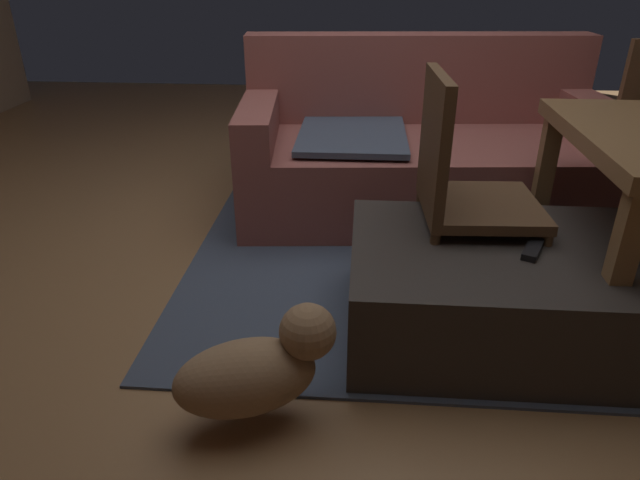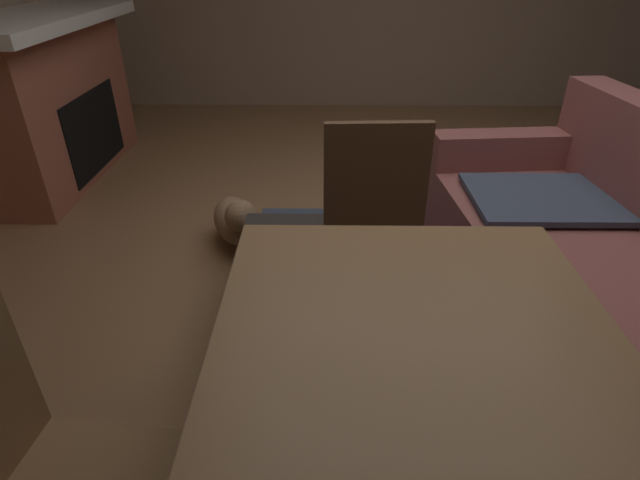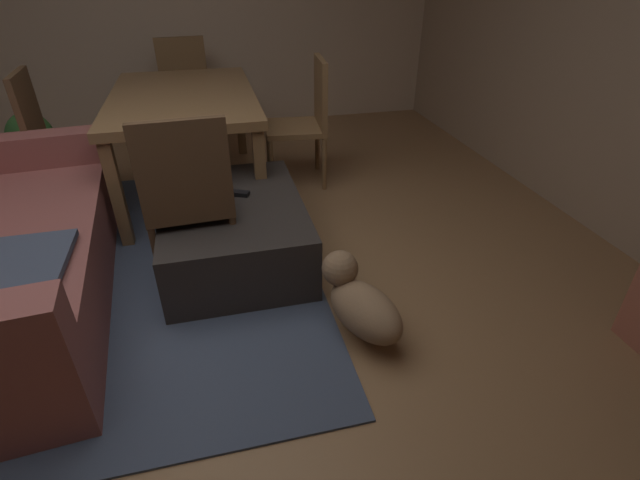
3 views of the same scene
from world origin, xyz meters
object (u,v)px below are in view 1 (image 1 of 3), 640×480
Objects in this scene: tv_remote at (533,249)px; ottoman_coffee_table at (498,291)px; dining_chair_west at (459,183)px; small_dog at (257,369)px; couch at (420,153)px.

ottoman_coffee_table is at bearing -175.60° from tv_remote.
small_dog is (-0.66, -0.72, -0.33)m from dining_chair_west.
dining_chair_west reaches higher than couch.
couch is at bearing 92.67° from dining_chair_west.
ottoman_coffee_table is at bearing -80.96° from couch.
small_dog is at bearing -109.53° from couch.
couch is at bearing 99.04° from ottoman_coffee_table.
small_dog is at bearing -132.46° from dining_chair_west.
couch reaches higher than ottoman_coffee_table.
ottoman_coffee_table is 2.12× the size of small_dog.
dining_chair_west is (-0.23, 0.25, 0.14)m from tv_remote.
tv_remote is at bearing -20.52° from ottoman_coffee_table.
ottoman_coffee_table is 1.17× the size of dining_chair_west.
dining_chair_west is at bearing 124.42° from ottoman_coffee_table.
tv_remote is 0.31× the size of small_dog.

